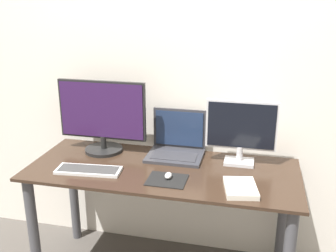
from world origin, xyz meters
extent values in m
cube|color=silver|center=(0.00, 0.70, 1.25)|extent=(7.00, 0.05, 2.50)
cube|color=#332319|center=(0.00, 0.32, 0.72)|extent=(1.53, 0.63, 0.02)
cylinder|color=#47474C|center=(-0.70, 0.06, 0.36)|extent=(0.06, 0.06, 0.71)
cylinder|color=#47474C|center=(-0.70, 0.57, 0.36)|extent=(0.06, 0.06, 0.71)
cylinder|color=#47474C|center=(0.70, 0.57, 0.36)|extent=(0.06, 0.06, 0.71)
cylinder|color=black|center=(-0.42, 0.48, 0.74)|extent=(0.23, 0.23, 0.02)
cylinder|color=black|center=(-0.42, 0.48, 0.79)|extent=(0.04, 0.04, 0.08)
cube|color=black|center=(-0.42, 0.49, 1.00)|extent=(0.55, 0.02, 0.36)
cube|color=#331947|center=(-0.42, 0.47, 1.00)|extent=(0.53, 0.01, 0.34)
cube|color=silver|center=(0.42, 0.48, 0.74)|extent=(0.17, 0.12, 0.02)
cylinder|color=silver|center=(0.42, 0.48, 0.79)|extent=(0.04, 0.04, 0.08)
cube|color=silver|center=(0.42, 0.49, 0.97)|extent=(0.40, 0.02, 0.28)
cube|color=black|center=(0.42, 0.47, 0.97)|extent=(0.38, 0.01, 0.26)
cube|color=#333338|center=(0.04, 0.48, 0.74)|extent=(0.33, 0.26, 0.02)
cube|color=#2D2D33|center=(0.04, 0.46, 0.75)|extent=(0.27, 0.14, 0.00)
cube|color=#333338|center=(0.04, 0.62, 0.87)|extent=(0.33, 0.01, 0.25)
cube|color=#1E2D4C|center=(0.04, 0.61, 0.87)|extent=(0.30, 0.00, 0.22)
cube|color=silver|center=(-0.39, 0.18, 0.74)|extent=(0.37, 0.16, 0.02)
cube|color=#383838|center=(-0.39, 0.18, 0.75)|extent=(0.34, 0.13, 0.00)
cube|color=black|center=(0.06, 0.17, 0.73)|extent=(0.21, 0.17, 0.00)
ellipsoid|color=silver|center=(0.06, 0.19, 0.75)|extent=(0.04, 0.06, 0.03)
cube|color=silver|center=(0.45, 0.15, 0.75)|extent=(0.19, 0.24, 0.03)
cube|color=white|center=(0.45, 0.15, 0.75)|extent=(0.19, 0.23, 0.02)
camera|label=1|loc=(0.50, -1.66, 1.67)|focal=42.00mm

